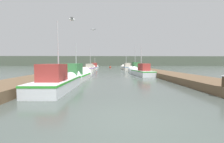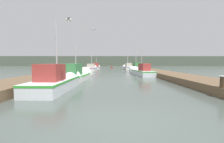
{
  "view_description": "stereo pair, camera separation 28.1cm",
  "coord_description": "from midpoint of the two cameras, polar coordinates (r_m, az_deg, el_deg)",
  "views": [
    {
      "loc": [
        -0.61,
        -4.07,
        1.68
      ],
      "look_at": [
        -0.07,
        11.94,
        0.67
      ],
      "focal_mm": 24.0,
      "sensor_mm": 36.0,
      "label": 1
    },
    {
      "loc": [
        -0.33,
        -4.07,
        1.68
      ],
      "look_at": [
        -0.07,
        11.94,
        0.67
      ],
      "focal_mm": 24.0,
      "sensor_mm": 36.0,
      "label": 2
    }
  ],
  "objects": [
    {
      "name": "seagull_lead",
      "position": [
        14.36,
        -6.76,
        15.57
      ],
      "size": [
        0.56,
        0.3,
        0.12
      ],
      "rotation": [
        0.0,
        0.0,
        2.92
      ],
      "color": "white"
    },
    {
      "name": "channel_buoy",
      "position": [
        44.69,
        0.1,
        1.65
      ],
      "size": [
        0.54,
        0.54,
        1.04
      ],
      "color": "red",
      "rests_on": "ground_plane"
    },
    {
      "name": "fishing_boat_2",
      "position": [
        19.55,
        11.44,
        -0.0
      ],
      "size": [
        2.15,
        6.14,
        4.23
      ],
      "rotation": [
        0.0,
        0.0,
        0.1
      ],
      "color": "silver",
      "rests_on": "ground_plane"
    },
    {
      "name": "fishing_boat_6",
      "position": [
        37.83,
        -5.71,
        1.7
      ],
      "size": [
        1.68,
        5.3,
        3.28
      ],
      "rotation": [
        0.0,
        0.0,
        -0.01
      ],
      "color": "silver",
      "rests_on": "ground_plane"
    },
    {
      "name": "fishing_boat_0",
      "position": [
        10.11,
        -18.78,
        -3.43
      ],
      "size": [
        1.9,
        5.9,
        4.65
      ],
      "rotation": [
        0.0,
        0.0,
        -0.03
      ],
      "color": "silver",
      "rests_on": "ground_plane"
    },
    {
      "name": "distant_shore_ridge",
      "position": [
        73.39,
        -0.57,
        3.97
      ],
      "size": [
        120.0,
        16.0,
        4.28
      ],
      "color": "#4C5647",
      "rests_on": "ground_plane"
    },
    {
      "name": "ground_plane",
      "position": [
        4.43,
        5.56,
        -18.73
      ],
      "size": [
        200.0,
        200.0,
        0.0
      ],
      "color": "#47514C"
    },
    {
      "name": "dock_left",
      "position": [
        20.94,
        -16.97,
        -0.47
      ],
      "size": [
        2.9,
        40.0,
        0.5
      ],
      "color": "brown",
      "rests_on": "ground_plane"
    },
    {
      "name": "fishing_boat_5",
      "position": [
        33.99,
        6.09,
        1.58
      ],
      "size": [
        1.96,
        6.13,
        4.29
      ],
      "rotation": [
        0.0,
        0.0,
        0.06
      ],
      "color": "silver",
      "rests_on": "ground_plane"
    },
    {
      "name": "fishing_boat_4",
      "position": [
        29.86,
        -7.41,
        1.2
      ],
      "size": [
        1.8,
        5.51,
        4.84
      ],
      "rotation": [
        0.0,
        0.0,
        -0.02
      ],
      "color": "silver",
      "rests_on": "ground_plane"
    },
    {
      "name": "mooring_piling_0",
      "position": [
        8.78,
        37.38,
        -4.68
      ],
      "size": [
        0.32,
        0.32,
        1.05
      ],
      "color": "#473523",
      "rests_on": "ground_plane"
    },
    {
      "name": "seagull_1",
      "position": [
        7.59,
        -15.12,
        18.55
      ],
      "size": [
        0.3,
        0.56,
        0.12
      ],
      "rotation": [
        0.0,
        0.0,
        4.93
      ],
      "color": "white"
    },
    {
      "name": "fishing_boat_1",
      "position": [
        14.73,
        -12.52,
        -1.26
      ],
      "size": [
        2.28,
        6.53,
        4.04
      ],
      "rotation": [
        0.0,
        0.0,
        -0.09
      ],
      "color": "silver",
      "rests_on": "ground_plane"
    },
    {
      "name": "dock_right",
      "position": [
        21.22,
        17.56,
        -0.43
      ],
      "size": [
        2.9,
        40.0,
        0.5
      ],
      "color": "brown",
      "rests_on": "ground_plane"
    },
    {
      "name": "mooring_piling_2",
      "position": [
        42.19,
        -6.99,
        2.19
      ],
      "size": [
        0.32,
        0.32,
        1.29
      ],
      "color": "#473523",
      "rests_on": "ground_plane"
    },
    {
      "name": "mooring_piling_1",
      "position": [
        24.08,
        -11.39,
        0.99
      ],
      "size": [
        0.32,
        0.32,
        1.21
      ],
      "color": "#473523",
      "rests_on": "ground_plane"
    },
    {
      "name": "fishing_boat_3",
      "position": [
        24.62,
        9.29,
        0.77
      ],
      "size": [
        1.6,
        5.15,
        4.91
      ],
      "rotation": [
        0.0,
        0.0,
        0.02
      ],
      "color": "silver",
      "rests_on": "ground_plane"
    }
  ]
}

